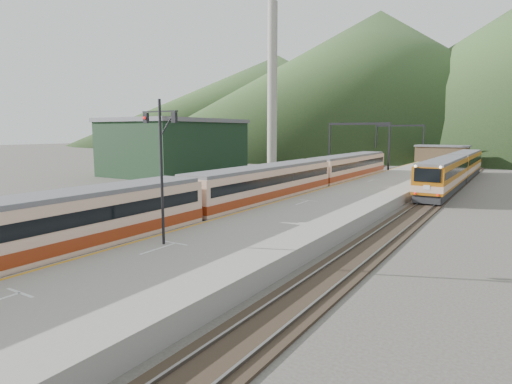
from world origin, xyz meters
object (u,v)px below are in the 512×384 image
Objects in this scene: main_train at (267,185)px; second_train at (456,170)px; signal_mast at (161,157)px; worker at (88,228)px.

main_train is 29.57m from second_train.
signal_mast reaches higher than main_train.
signal_mast reaches higher than second_train.
signal_mast is (-8.09, -43.25, 3.48)m from second_train.
second_train is at bearing 79.40° from signal_mast.
second_train is 5.20× the size of signal_mast.
second_train is at bearing -79.35° from worker.
main_train is 8.53× the size of signal_mast.
worker is (-15.53, -42.23, -1.16)m from second_train.
worker is at bearing -105.04° from main_train.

